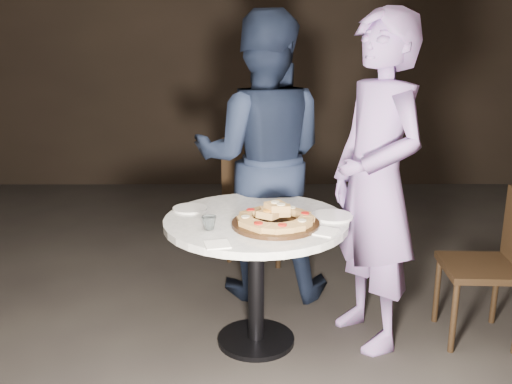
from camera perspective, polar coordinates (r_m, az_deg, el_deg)
floor at (r=3.24m, az=1.01°, el=-15.48°), size 7.00×7.00×0.00m
table at (r=3.05m, az=0.00°, el=-5.06°), size 1.09×1.09×0.73m
serving_board at (r=2.90m, az=1.96°, el=-3.19°), size 0.58×0.58×0.02m
focaccia_pile at (r=2.89m, az=1.96°, el=-2.46°), size 0.40×0.40×0.11m
plate_left at (r=3.17m, az=-6.62°, el=-1.65°), size 0.25×0.25×0.01m
plate_right at (r=3.05m, az=7.63°, el=-2.40°), size 0.27×0.27×0.01m
water_glass at (r=2.84m, az=-4.72°, el=-3.10°), size 0.08×0.08×0.07m
napkin_near at (r=2.65m, az=-3.91°, el=-5.25°), size 0.14×0.14×0.01m
napkin_far at (r=2.83m, az=6.69°, el=-3.92°), size 0.18×0.18×0.01m
chair_far at (r=4.19m, az=0.09°, el=0.15°), size 0.56×0.58×0.95m
chair_right at (r=3.41m, az=22.99°, el=-5.98°), size 0.43×0.41×0.85m
diner_navy at (r=3.61m, az=0.60°, el=3.41°), size 0.92×0.74×1.81m
diner_teal at (r=3.08m, az=11.91°, el=0.77°), size 0.65×0.77×1.80m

